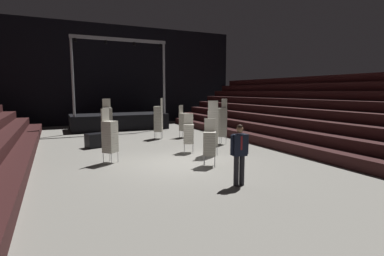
{
  "coord_description": "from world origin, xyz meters",
  "views": [
    {
      "loc": [
        -4.18,
        -10.11,
        2.7
      ],
      "look_at": [
        0.22,
        -0.64,
        1.4
      ],
      "focal_mm": 27.88,
      "sensor_mm": 36.0,
      "label": 1
    }
  ],
  "objects_px": {
    "chair_stack_front_right": "(158,118)",
    "chair_stack_mid_right": "(184,121)",
    "chair_stack_rear_left": "(210,143)",
    "chair_stack_mid_left": "(189,133)",
    "chair_stack_rear_centre": "(108,121)",
    "stage_riser": "(119,120)",
    "man_with_tie": "(239,151)",
    "chair_stack_front_left": "(221,122)",
    "equipment_road_case": "(96,140)",
    "chair_stack_rear_right": "(110,136)",
    "chair_stack_mid_centre": "(213,128)"
  },
  "relations": [
    {
      "from": "chair_stack_front_left",
      "to": "chair_stack_mid_right",
      "type": "relative_size",
      "value": 1.23
    },
    {
      "from": "chair_stack_mid_right",
      "to": "chair_stack_rear_left",
      "type": "bearing_deg",
      "value": 35.71
    },
    {
      "from": "chair_stack_rear_left",
      "to": "chair_stack_rear_right",
      "type": "bearing_deg",
      "value": -1.66
    },
    {
      "from": "man_with_tie",
      "to": "chair_stack_mid_left",
      "type": "xyz_separation_m",
      "value": [
        0.6,
        4.86,
        -0.15
      ]
    },
    {
      "from": "man_with_tie",
      "to": "chair_stack_rear_left",
      "type": "distance_m",
      "value": 2.36
    },
    {
      "from": "chair_stack_rear_centre",
      "to": "equipment_road_case",
      "type": "bearing_deg",
      "value": 52.9
    },
    {
      "from": "chair_stack_front_right",
      "to": "chair_stack_rear_centre",
      "type": "bearing_deg",
      "value": 125.67
    },
    {
      "from": "chair_stack_rear_left",
      "to": "chair_stack_rear_centre",
      "type": "distance_m",
      "value": 6.93
    },
    {
      "from": "equipment_road_case",
      "to": "chair_stack_mid_left",
      "type": "bearing_deg",
      "value": -39.97
    },
    {
      "from": "chair_stack_mid_right",
      "to": "chair_stack_front_left",
      "type": "bearing_deg",
      "value": 67.36
    },
    {
      "from": "chair_stack_rear_right",
      "to": "chair_stack_front_left",
      "type": "bearing_deg",
      "value": 154.43
    },
    {
      "from": "chair_stack_mid_centre",
      "to": "chair_stack_rear_left",
      "type": "xyz_separation_m",
      "value": [
        -1.02,
        -1.63,
        -0.29
      ]
    },
    {
      "from": "chair_stack_mid_right",
      "to": "chair_stack_mid_centre",
      "type": "distance_m",
      "value": 4.98
    },
    {
      "from": "man_with_tie",
      "to": "chair_stack_mid_centre",
      "type": "relative_size",
      "value": 0.77
    },
    {
      "from": "chair_stack_front_right",
      "to": "chair_stack_mid_left",
      "type": "distance_m",
      "value": 4.23
    },
    {
      "from": "chair_stack_rear_left",
      "to": "chair_stack_mid_centre",
      "type": "bearing_deg",
      "value": -91.51
    },
    {
      "from": "chair_stack_front_left",
      "to": "chair_stack_mid_centre",
      "type": "xyz_separation_m",
      "value": [
        -1.61,
        -2.06,
        0.0
      ]
    },
    {
      "from": "chair_stack_mid_right",
      "to": "chair_stack_mid_centre",
      "type": "height_order",
      "value": "chair_stack_mid_centre"
    },
    {
      "from": "chair_stack_mid_left",
      "to": "chair_stack_rear_right",
      "type": "xyz_separation_m",
      "value": [
        -3.47,
        -0.52,
        0.17
      ]
    },
    {
      "from": "chair_stack_rear_left",
      "to": "chair_stack_mid_left",
      "type": "bearing_deg",
      "value": -66.23
    },
    {
      "from": "chair_stack_mid_right",
      "to": "chair_stack_rear_right",
      "type": "relative_size",
      "value": 0.92
    },
    {
      "from": "stage_riser",
      "to": "chair_stack_mid_centre",
      "type": "distance_m",
      "value": 10.65
    },
    {
      "from": "stage_riser",
      "to": "chair_stack_mid_left",
      "type": "height_order",
      "value": "stage_riser"
    },
    {
      "from": "chair_stack_mid_left",
      "to": "chair_stack_rear_right",
      "type": "distance_m",
      "value": 3.51
    },
    {
      "from": "chair_stack_front_right",
      "to": "chair_stack_rear_left",
      "type": "xyz_separation_m",
      "value": [
        -0.33,
        -6.73,
        -0.29
      ]
    },
    {
      "from": "chair_stack_mid_centre",
      "to": "chair_stack_rear_right",
      "type": "bearing_deg",
      "value": -156.56
    },
    {
      "from": "stage_riser",
      "to": "chair_stack_rear_centre",
      "type": "distance_m",
      "value": 5.93
    },
    {
      "from": "chair_stack_front_right",
      "to": "equipment_road_case",
      "type": "relative_size",
      "value": 2.56
    },
    {
      "from": "man_with_tie",
      "to": "chair_stack_rear_centre",
      "type": "xyz_separation_m",
      "value": [
        -2.23,
        8.78,
        0.15
      ]
    },
    {
      "from": "chair_stack_front_left",
      "to": "chair_stack_mid_left",
      "type": "height_order",
      "value": "chair_stack_front_left"
    },
    {
      "from": "chair_stack_front_left",
      "to": "chair_stack_rear_right",
      "type": "xyz_separation_m",
      "value": [
        -5.81,
        -1.69,
        -0.13
      ]
    },
    {
      "from": "chair_stack_mid_left",
      "to": "chair_stack_mid_centre",
      "type": "height_order",
      "value": "chair_stack_mid_centre"
    },
    {
      "from": "stage_riser",
      "to": "chair_stack_rear_right",
      "type": "bearing_deg",
      "value": -102.99
    },
    {
      "from": "chair_stack_rear_right",
      "to": "chair_stack_rear_centre",
      "type": "relative_size",
      "value": 0.89
    },
    {
      "from": "chair_stack_front_right",
      "to": "chair_stack_mid_left",
      "type": "height_order",
      "value": "chair_stack_front_right"
    },
    {
      "from": "chair_stack_rear_right",
      "to": "stage_riser",
      "type": "bearing_deg",
      "value": -144.74
    },
    {
      "from": "chair_stack_rear_left",
      "to": "chair_stack_rear_centre",
      "type": "relative_size",
      "value": 0.74
    },
    {
      "from": "chair_stack_mid_centre",
      "to": "chair_stack_rear_left",
      "type": "distance_m",
      "value": 1.94
    },
    {
      "from": "chair_stack_rear_left",
      "to": "chair_stack_rear_centre",
      "type": "bearing_deg",
      "value": -37.91
    },
    {
      "from": "chair_stack_front_left",
      "to": "equipment_road_case",
      "type": "height_order",
      "value": "chair_stack_front_left"
    },
    {
      "from": "stage_riser",
      "to": "chair_stack_rear_left",
      "type": "bearing_deg",
      "value": -86.04
    },
    {
      "from": "chair_stack_front_right",
      "to": "chair_stack_mid_right",
      "type": "relative_size",
      "value": 1.23
    },
    {
      "from": "chair_stack_mid_right",
      "to": "chair_stack_rear_left",
      "type": "distance_m",
      "value": 6.79
    },
    {
      "from": "chair_stack_rear_centre",
      "to": "chair_stack_rear_right",
      "type": "bearing_deg",
      "value": 82.52
    },
    {
      "from": "chair_stack_mid_left",
      "to": "chair_stack_rear_centre",
      "type": "xyz_separation_m",
      "value": [
        -2.83,
        3.92,
        0.29
      ]
    },
    {
      "from": "stage_riser",
      "to": "chair_stack_mid_right",
      "type": "bearing_deg",
      "value": -64.55
    },
    {
      "from": "stage_riser",
      "to": "chair_stack_front_left",
      "type": "bearing_deg",
      "value": -67.56
    },
    {
      "from": "stage_riser",
      "to": "man_with_tie",
      "type": "height_order",
      "value": "stage_riser"
    },
    {
      "from": "chair_stack_front_right",
      "to": "chair_stack_mid_right",
      "type": "distance_m",
      "value": 1.51
    },
    {
      "from": "chair_stack_rear_left",
      "to": "chair_stack_rear_centre",
      "type": "xyz_separation_m",
      "value": [
        -2.53,
        6.44,
        0.29
      ]
    }
  ]
}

